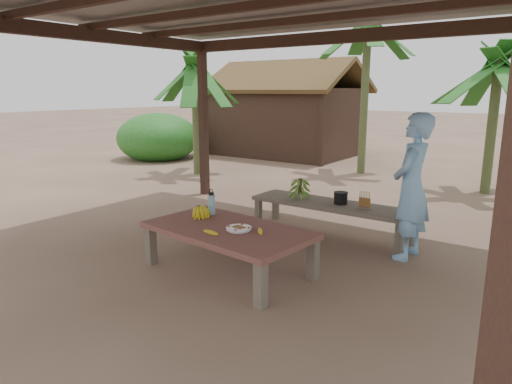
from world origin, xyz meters
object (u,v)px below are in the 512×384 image
Objects in this scene: work_table at (228,233)px; cooking_pot at (341,198)px; plate at (239,229)px; woman at (411,187)px; bench at (330,207)px; ripe_banana_bunch at (199,211)px; water_flask at (211,204)px.

work_table is 10.42× the size of cooking_pot.
woman is at bearing 50.63° from plate.
bench is 8.16× the size of plate.
work_table is at bearing -103.53° from cooking_pot.
ripe_banana_bunch is at bearing -116.81° from bench.
work_table reaches higher than bench.
work_table is 0.17m from plate.
woman reaches higher than ripe_banana_bunch.
cooking_pot reaches higher than plate.
ripe_banana_bunch is (-0.85, -1.69, 0.18)m from bench.
work_table is at bearing -31.37° from water_flask.
woman is at bearing 33.29° from water_flask.
water_flask reaches higher than cooking_pot.
bench is at bearing 85.10° from plate.
plate is 0.72m from water_flask.
ripe_banana_bunch is 0.80× the size of water_flask.
plate reaches higher than bench.
woman is (1.94, 1.27, 0.22)m from water_flask.
ripe_banana_bunch is at bearing -119.88° from cooking_pot.
cooking_pot is at bearing 13.01° from bench.
plate is (-0.16, -1.83, 0.12)m from bench.
work_table is 0.61m from water_flask.
plate reaches higher than work_table.
plate is at bearing -37.74° from woman.
ripe_banana_bunch is at bearing -52.51° from woman.
woman is at bearing 52.93° from work_table.
bench is at bearing 85.98° from work_table.
cooking_pot is 0.11× the size of woman.
ripe_banana_bunch is 0.93× the size of plate.
woman is (1.14, -0.25, 0.46)m from bench.
woman reaches higher than cooking_pot.
bench is 1.29× the size of woman.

